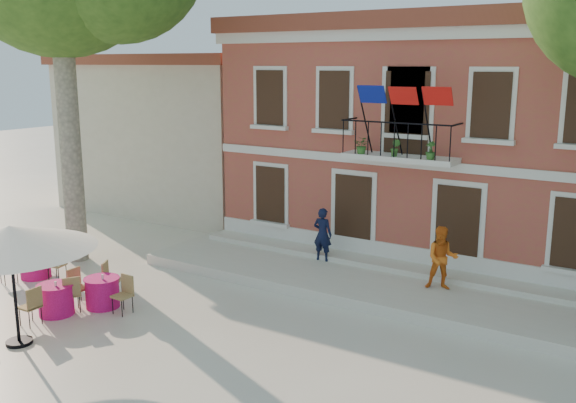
% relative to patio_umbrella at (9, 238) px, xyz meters
% --- Properties ---
extents(ground, '(90.00, 90.00, 0.00)m').
position_rel_patio_umbrella_xyz_m(ground, '(3.23, 3.00, -2.41)').
color(ground, beige).
rests_on(ground, ground).
extents(main_building, '(13.50, 9.59, 7.50)m').
position_rel_patio_umbrella_xyz_m(main_building, '(5.23, 12.99, 1.37)').
color(main_building, '#AD413E').
rests_on(main_building, ground).
extents(neighbor_west, '(9.40, 9.40, 6.40)m').
position_rel_patio_umbrella_xyz_m(neighbor_west, '(-6.27, 14.00, 0.80)').
color(neighbor_west, beige).
rests_on(neighbor_west, ground).
extents(terrace, '(14.00, 3.40, 0.30)m').
position_rel_patio_umbrella_xyz_m(terrace, '(5.23, 7.40, -2.26)').
color(terrace, silver).
rests_on(terrace, ground).
extents(patio_umbrella, '(3.62, 3.62, 2.69)m').
position_rel_patio_umbrella_xyz_m(patio_umbrella, '(0.00, 0.00, 0.00)').
color(patio_umbrella, black).
rests_on(patio_umbrella, ground).
extents(pedestrian_navy, '(0.60, 0.42, 1.60)m').
position_rel_patio_umbrella_xyz_m(pedestrian_navy, '(3.07, 8.12, -1.31)').
color(pedestrian_navy, black).
rests_on(pedestrian_navy, terrace).
extents(pedestrian_orange, '(0.99, 0.89, 1.67)m').
position_rel_patio_umbrella_xyz_m(pedestrian_orange, '(6.90, 7.62, -1.28)').
color(pedestrian_orange, orange).
rests_on(pedestrian_orange, terrace).
extents(cafe_table_0, '(1.80, 1.82, 0.95)m').
position_rel_patio_umbrella_xyz_m(cafe_table_0, '(-3.56, 3.05, -1.99)').
color(cafe_table_0, '#F11695').
rests_on(cafe_table_0, ground).
extents(cafe_table_1, '(0.90, 1.93, 0.95)m').
position_rel_patio_umbrella_xyz_m(cafe_table_1, '(-0.71, 1.55, -1.99)').
color(cafe_table_1, '#F11695').
rests_on(cafe_table_1, ground).
extents(cafe_table_3, '(1.66, 1.87, 0.95)m').
position_rel_patio_umbrella_xyz_m(cafe_table_3, '(-0.14, 2.51, -1.99)').
color(cafe_table_3, '#F11695').
rests_on(cafe_table_3, ground).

